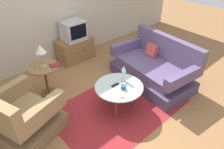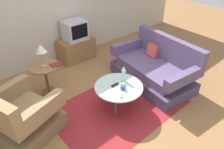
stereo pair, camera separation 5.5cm
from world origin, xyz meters
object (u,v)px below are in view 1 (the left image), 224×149
object	(u,v)px
coffee_table	(119,88)
side_table	(45,74)
tv_stand	(75,49)
book	(55,65)
armchair	(22,119)
vase	(124,74)
table_lamp	(40,50)
couch	(154,68)
tv_remote_dark	(115,85)
tv_remote_silver	(121,94)
mug	(123,87)
television	(73,30)

from	to	relation	value
coffee_table	side_table	size ratio (longest dim) A/B	1.34
tv_stand	book	world-z (taller)	book
armchair	tv_stand	world-z (taller)	armchair
vase	book	size ratio (longest dim) A/B	1.43
armchair	side_table	xyz separation A→B (m)	(0.73, 0.69, 0.13)
coffee_table	book	xyz separation A→B (m)	(-0.55, 1.09, 0.19)
side_table	table_lamp	distance (m)	0.50
couch	tv_remote_dark	size ratio (longest dim) A/B	12.30
couch	tv_remote_dark	distance (m)	1.18
tv_remote_dark	vase	bearing A→B (deg)	3.09
vase	tv_remote_silver	xyz separation A→B (m)	(-0.31, -0.25, -0.13)
tv_remote_silver	couch	bearing A→B (deg)	132.55
tv_stand	table_lamp	world-z (taller)	table_lamp
mug	vase	bearing A→B (deg)	44.47
vase	tv_remote_dark	xyz separation A→B (m)	(-0.21, -0.01, -0.13)
couch	side_table	size ratio (longest dim) A/B	2.94
tv_stand	tv_remote_dark	size ratio (longest dim) A/B	5.78
armchair	television	distance (m)	2.45
mug	tv_remote_silver	bearing A→B (deg)	-149.56
armchair	couch	bearing A→B (deg)	63.27
coffee_table	book	size ratio (longest dim) A/B	3.98
armchair	vase	bearing A→B (deg)	56.19
television	tv_remote_silver	bearing A→B (deg)	-105.00
table_lamp	vase	size ratio (longest dim) A/B	1.46
tv_remote_silver	tv_remote_dark	bearing A→B (deg)	-174.15
couch	vase	bearing A→B (deg)	101.01
couch	tv_stand	bearing A→B (deg)	26.81
couch	tv_remote_dark	world-z (taller)	couch
armchair	vase	xyz separation A→B (m)	(1.63, -0.46, 0.29)
side_table	vase	bearing A→B (deg)	-51.95
tv_stand	table_lamp	xyz separation A→B (m)	(-1.17, -0.81, 0.67)
table_lamp	television	bearing A→B (deg)	34.42
book	tv_remote_dark	bearing A→B (deg)	-55.20
armchair	tv_remote_silver	xyz separation A→B (m)	(1.32, -0.71, 0.16)
armchair	tv_remote_dark	bearing A→B (deg)	53.79
coffee_table	television	world-z (taller)	television
tv_remote_silver	coffee_table	bearing A→B (deg)	171.82
side_table	television	distance (m)	1.45
book	table_lamp	bearing A→B (deg)	156.78
armchair	side_table	world-z (taller)	armchair
tv_remote_dark	tv_remote_silver	world-z (taller)	same
coffee_table	tv_remote_dark	bearing A→B (deg)	120.08
mug	book	world-z (taller)	book
tv_remote_dark	tv_remote_silver	distance (m)	0.26
tv_stand	mug	size ratio (longest dim) A/B	6.79
coffee_table	table_lamp	size ratio (longest dim) A/B	1.91
vase	mug	distance (m)	0.26
table_lamp	side_table	bearing A→B (deg)	103.42
coffee_table	tv_stand	bearing A→B (deg)	77.40
coffee_table	television	xyz separation A→B (m)	(0.45, 2.00, 0.33)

